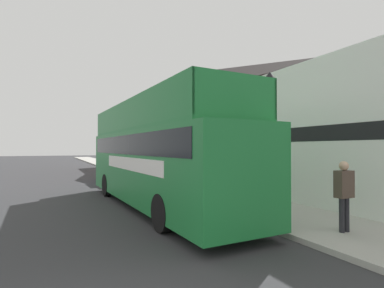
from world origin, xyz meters
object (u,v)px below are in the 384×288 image
Objects in this scene: parked_car_ahead_of_bus at (120,172)px; pedestrian_second at (344,189)px; lamp_post_nearest at (270,117)px; lamp_post_third at (125,137)px; tour_bus at (154,159)px; lamp_post_second at (159,124)px.

pedestrian_second is at bearing -83.21° from parked_car_ahead_of_bus.
lamp_post_third is (0.06, 18.99, -0.00)m from lamp_post_nearest.
lamp_post_third is (2.34, 14.92, 1.36)m from tour_bus.
tour_bus is at bearing -96.67° from parked_car_ahead_of_bus.
lamp_post_second is at bearing 94.96° from pedestrian_second.
lamp_post_second is at bearing 91.11° from lamp_post_nearest.
lamp_post_nearest is (-0.80, 1.88, 2.00)m from pedestrian_second.
lamp_post_nearest reaches higher than lamp_post_third.
tour_bus is at bearing 119.23° from lamp_post_nearest.
lamp_post_nearest is 18.99m from lamp_post_third.
parked_car_ahead_of_bus is 1.01× the size of lamp_post_third.
tour_bus reaches higher than pedestrian_second.
parked_car_ahead_of_bus is at bearing 116.36° from lamp_post_second.
pedestrian_second reaches higher than parked_car_ahead_of_bus.
lamp_post_nearest reaches higher than parked_car_ahead_of_bus.
lamp_post_third is (-0.74, 20.87, 2.00)m from pedestrian_second.
lamp_post_second is (-0.99, 11.37, 2.47)m from pedestrian_second.
tour_bus is 2.60× the size of lamp_post_nearest.
lamp_post_third is (1.81, 6.32, 2.52)m from parked_car_ahead_of_bus.
lamp_post_third is at bearing 88.54° from lamp_post_second.
parked_car_ahead_of_bus is at bearing 97.89° from lamp_post_nearest.
tour_bus is 2.57× the size of parked_car_ahead_of_bus.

